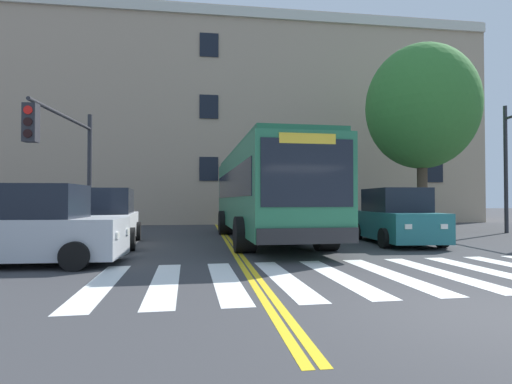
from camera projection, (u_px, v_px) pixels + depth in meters
The scene contains 12 objects.
ground_plane at pixel (495, 316), 4.91m from camera, with size 120.00×120.00×0.00m, color #38383A.
crosswalk at pixel (416, 274), 7.76m from camera, with size 12.28×4.12×0.01m.
lane_line_yellow_inner at pixel (217, 227), 21.17m from camera, with size 0.12×36.00×0.01m, color gold.
lane_line_yellow_outer at pixel (221, 227), 21.19m from camera, with size 0.12×36.00×0.01m, color gold.
city_bus at pixel (264, 191), 14.44m from camera, with size 3.06×11.08×3.21m.
car_white_near_lane at pixel (104, 220), 12.59m from camera, with size 2.42×4.94×1.80m.
car_teal_far_lane at pixel (396, 218), 13.25m from camera, with size 2.22×4.24×1.83m.
car_tan_behind_bus at pixel (258, 207), 24.64m from camera, with size 2.20×5.00×2.11m.
car_silver_cross_street at pixel (31, 228), 8.79m from camera, with size 3.97×2.03×1.78m.
traffic_light_far_corner at pixel (67, 149), 12.50m from camera, with size 0.60×4.50×4.56m.
street_tree_curbside_large at pixel (422, 107), 18.22m from camera, with size 6.91×6.95×8.54m.
building_facade at pixel (208, 127), 27.82m from camera, with size 35.60×9.10×13.05m.
Camera 1 is at (-3.60, -4.48, 1.43)m, focal length 28.00 mm.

